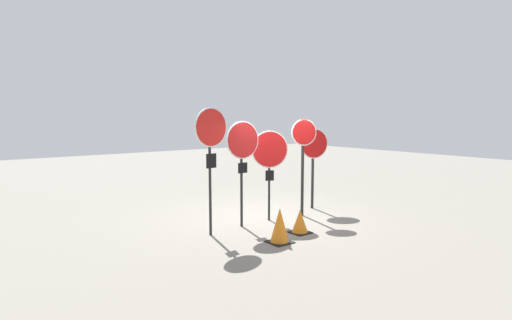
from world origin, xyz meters
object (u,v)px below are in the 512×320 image
(stop_sign_2, at_px, (270,154))
(traffic_cone_0, at_px, (300,221))
(stop_sign_4, at_px, (314,151))
(stop_sign_0, at_px, (211,139))
(traffic_cone_1, at_px, (280,225))
(stop_sign_1, at_px, (243,148))
(stop_sign_3, at_px, (303,148))

(stop_sign_2, bearing_deg, traffic_cone_0, -70.75)
(stop_sign_4, bearing_deg, stop_sign_0, -154.72)
(stop_sign_4, distance_m, traffic_cone_1, 3.48)
(stop_sign_0, relative_size, stop_sign_1, 1.12)
(stop_sign_4, xyz_separation_m, traffic_cone_0, (-1.93, -1.49, -1.37))
(stop_sign_2, distance_m, stop_sign_3, 1.02)
(stop_sign_1, relative_size, stop_sign_2, 1.11)
(stop_sign_1, bearing_deg, stop_sign_3, -1.46)
(stop_sign_3, relative_size, traffic_cone_0, 4.78)
(stop_sign_2, distance_m, stop_sign_4, 1.83)
(traffic_cone_0, distance_m, traffic_cone_1, 0.85)
(traffic_cone_0, bearing_deg, stop_sign_3, 43.65)
(stop_sign_0, distance_m, stop_sign_4, 3.66)
(stop_sign_0, relative_size, stop_sign_3, 1.10)
(stop_sign_1, bearing_deg, traffic_cone_1, -91.62)
(stop_sign_4, height_order, traffic_cone_1, stop_sign_4)
(stop_sign_0, distance_m, stop_sign_1, 0.98)
(traffic_cone_0, bearing_deg, stop_sign_2, 84.18)
(stop_sign_3, xyz_separation_m, traffic_cone_0, (-1.12, -1.07, -1.52))
(stop_sign_0, height_order, stop_sign_4, stop_sign_0)
(stop_sign_1, height_order, stop_sign_4, stop_sign_1)
(stop_sign_4, bearing_deg, stop_sign_1, -155.41)
(stop_sign_1, distance_m, traffic_cone_0, 2.11)
(stop_sign_1, xyz_separation_m, stop_sign_4, (2.66, 0.32, -0.23))
(stop_sign_0, distance_m, stop_sign_2, 1.85)
(traffic_cone_1, bearing_deg, stop_sign_0, 124.10)
(traffic_cone_0, bearing_deg, stop_sign_4, 37.60)
(traffic_cone_0, xyz_separation_m, traffic_cone_1, (-0.81, -0.25, 0.10))
(stop_sign_1, height_order, traffic_cone_1, stop_sign_1)
(stop_sign_2, xyz_separation_m, traffic_cone_1, (-0.94, -1.47, -1.30))
(stop_sign_0, xyz_separation_m, traffic_cone_1, (0.85, -1.26, -1.74))
(stop_sign_4, height_order, traffic_cone_0, stop_sign_4)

